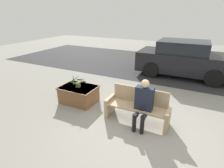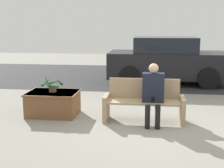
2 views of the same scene
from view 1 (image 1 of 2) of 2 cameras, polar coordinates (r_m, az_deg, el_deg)
The scene contains 7 objects.
ground_plane at distance 4.62m, azimuth 9.92°, elevation -14.74°, with size 30.00×30.00×0.00m, color gray.
road_surface at distance 10.16m, azimuth 20.11°, elevation 5.21°, with size 20.00×6.00×0.01m, color #2D2D30.
bench at distance 4.77m, azimuth 8.37°, elevation -7.33°, with size 1.71×0.53×0.90m.
person_seated at distance 4.45m, azimuth 10.19°, elevation -5.73°, with size 0.45×0.57×1.27m.
planter_box at distance 5.83m, azimuth -10.78°, elevation -3.16°, with size 1.15×0.86×0.54m.
potted_plant at distance 5.67m, azimuth -11.16°, elevation 0.60°, with size 0.46×0.46×0.42m.
parked_car at distance 8.68m, azimuth 22.27°, elevation 7.57°, with size 4.05×1.98×1.61m.
Camera 1 is at (0.91, -3.59, 2.76)m, focal length 28.00 mm.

